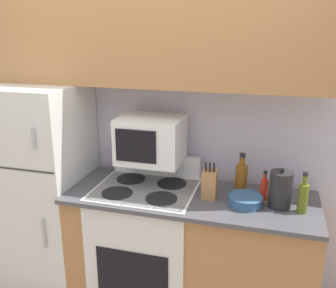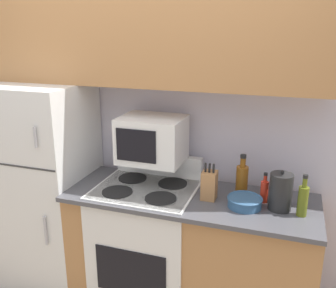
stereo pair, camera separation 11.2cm
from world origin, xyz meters
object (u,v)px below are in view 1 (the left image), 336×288
at_px(bottle_hot_sauce, 264,189).
at_px(microwave, 151,139).
at_px(knife_block, 210,184).
at_px(bottle_whiskey, 241,177).
at_px(stove, 147,246).
at_px(bottle_olive_oil, 303,197).
at_px(kettle, 281,189).
at_px(refrigerator, 40,190).
at_px(bowl, 245,200).

bearing_deg(bottle_hot_sauce, microwave, 176.39).
height_order(knife_block, bottle_whiskey, bottle_whiskey).
bearing_deg(microwave, bottle_hot_sauce, -3.61).
height_order(stove, bottle_olive_oil, bottle_olive_oil).
xyz_separation_m(knife_block, kettle, (0.44, -0.01, 0.02)).
bearing_deg(bottle_olive_oil, stove, 176.87).
relative_size(stove, knife_block, 4.43).
xyz_separation_m(knife_block, bottle_olive_oil, (0.57, -0.05, 0.01)).
distance_m(stove, bottle_whiskey, 0.85).
distance_m(refrigerator, bottle_hot_sauce, 1.67).
bearing_deg(kettle, microwave, 172.21).
bearing_deg(refrigerator, stove, -2.13).
relative_size(refrigerator, bottle_olive_oil, 6.23).
height_order(microwave, kettle, microwave).
bearing_deg(refrigerator, bottle_hot_sauce, 0.86).
bearing_deg(bottle_hot_sauce, knife_block, -169.35).
bearing_deg(stove, knife_block, -0.94).
relative_size(stove, bottle_whiskey, 3.93).
bearing_deg(bowl, bottle_whiskey, 104.38).
relative_size(bowl, bottle_whiskey, 0.79).
relative_size(refrigerator, kettle, 6.33).
relative_size(bottle_hot_sauce, bottle_olive_oil, 0.77).
bearing_deg(refrigerator, kettle, -1.50).
distance_m(knife_block, bowl, 0.25).
distance_m(microwave, bottle_hot_sauce, 0.82).
distance_m(microwave, bottle_olive_oil, 1.05).
relative_size(knife_block, bowl, 1.12).
height_order(refrigerator, bowl, refrigerator).
xyz_separation_m(bottle_hot_sauce, kettle, (0.10, -0.07, 0.04)).
xyz_separation_m(bottle_hot_sauce, bottle_olive_oil, (0.23, -0.11, 0.02)).
height_order(stove, bottle_hot_sauce, bottle_hot_sauce).
height_order(microwave, bottle_whiskey, microwave).
xyz_separation_m(stove, bottle_hot_sauce, (0.79, 0.06, 0.52)).
xyz_separation_m(stove, bowl, (0.68, -0.05, 0.48)).
bearing_deg(bottle_olive_oil, bowl, 179.12).
relative_size(stove, microwave, 2.53).
bearing_deg(knife_block, bottle_olive_oil, -4.83).
bearing_deg(bowl, kettle, 10.09).
bearing_deg(bottle_olive_oil, bottle_hot_sauce, 153.72).
height_order(microwave, bottle_hot_sauce, microwave).
bearing_deg(kettle, bowl, -169.91).
xyz_separation_m(microwave, bowl, (0.67, -0.16, -0.30)).
distance_m(stove, bottle_hot_sauce, 0.95).
bearing_deg(bottle_whiskey, bowl, -75.62).
distance_m(bottle_olive_oil, kettle, 0.14).
height_order(refrigerator, bottle_whiskey, refrigerator).
relative_size(microwave, bottle_hot_sauce, 2.18).
bearing_deg(knife_block, refrigerator, 178.27).
bearing_deg(bottle_olive_oil, refrigerator, 177.33).
bearing_deg(knife_block, bottle_whiskey, 36.15).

